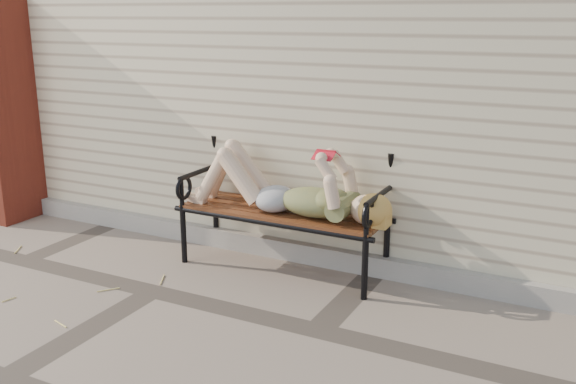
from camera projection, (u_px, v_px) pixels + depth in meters
The scene contains 5 objects.
ground at pixel (153, 291), 4.42m from camera, with size 80.00×80.00×0.00m, color #77685C.
house_wall at pixel (330, 49), 6.59m from camera, with size 8.00×4.00×3.00m, color beige.
foundation_strip at pixel (228, 239), 5.24m from camera, with size 8.00×0.10×0.15m, color gray.
garden_bench at pixel (289, 188), 4.74m from camera, with size 1.67×0.66×1.08m.
reading_woman at pixel (282, 188), 4.62m from camera, with size 1.57×0.36×0.49m.
Camera 1 is at (2.68, -3.21, 1.85)m, focal length 40.00 mm.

